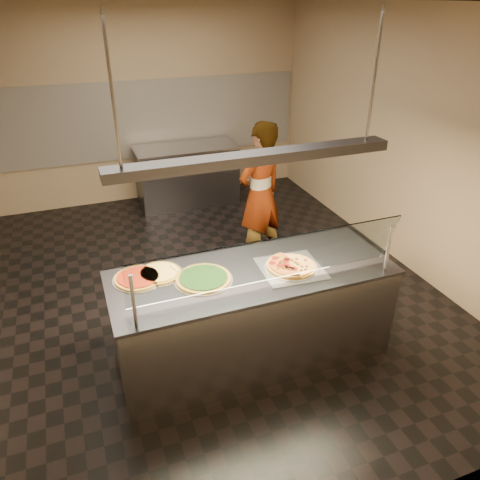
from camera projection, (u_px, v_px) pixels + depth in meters
name	position (u px, v px, depth m)	size (l,w,h in m)	color
ground	(207.00, 287.00, 5.53)	(5.00, 6.00, 0.02)	black
ceiling	(196.00, 0.00, 4.11)	(5.00, 6.00, 0.02)	silver
wall_back	(147.00, 106.00, 7.31)	(5.00, 0.02, 3.00)	tan
wall_front	(375.00, 348.00, 2.33)	(5.00, 0.02, 3.00)	tan
wall_right	(403.00, 140.00, 5.60)	(0.02, 6.00, 3.00)	tan
tile_band	(149.00, 119.00, 7.37)	(4.90, 0.02, 1.20)	silver
serving_counter	(252.00, 315.00, 4.27)	(2.48, 0.94, 0.93)	#B7B7BC
sneeze_guard	(270.00, 261.00, 3.63)	(2.24, 0.18, 0.54)	#B7B7BC
perforated_tray	(291.00, 268.00, 4.09)	(0.56, 0.56, 0.01)	silver
half_pizza_pepperoni	(280.00, 267.00, 4.05)	(0.25, 0.45, 0.05)	#8C601F
half_pizza_sausage	(302.00, 263.00, 4.12)	(0.25, 0.45, 0.04)	#8C601F
pizza_spinach	(203.00, 278.00, 3.93)	(0.50, 0.50, 0.03)	silver
pizza_cheese	(159.00, 273.00, 4.01)	(0.40, 0.40, 0.03)	silver
pizza_tomato	(138.00, 278.00, 3.94)	(0.43, 0.43, 0.03)	silver
pizza_spatula	(181.00, 269.00, 4.03)	(0.23, 0.22, 0.02)	#B7B7BC
prep_table	(187.00, 174.00, 7.56)	(1.60, 0.74, 0.93)	#3E3E44
worker	(260.00, 195.00, 5.67)	(0.66, 0.43, 1.80)	#403D49
heat_lamp_housing	(255.00, 158.00, 3.57)	(2.30, 0.18, 0.08)	#3E3E44
lamp_rod_left	(112.00, 93.00, 3.01)	(0.02, 0.02, 1.01)	#B7B7BC
lamp_rod_right	(375.00, 76.00, 3.63)	(0.02, 0.02, 1.01)	#B7B7BC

